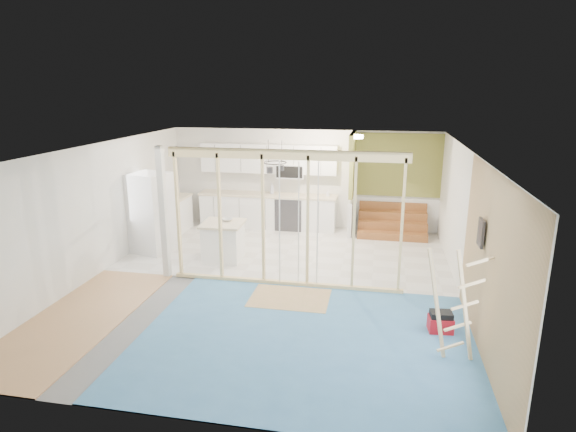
% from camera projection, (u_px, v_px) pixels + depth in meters
% --- Properties ---
extents(room, '(7.01, 8.01, 2.61)m').
position_uv_depth(room, '(269.00, 219.00, 8.91)').
color(room, slate).
rests_on(room, ground).
extents(floor_overlays, '(7.00, 8.00, 0.03)m').
position_uv_depth(floor_overlays, '(274.00, 282.00, 9.29)').
color(floor_overlays, silver).
rests_on(floor_overlays, room).
extents(stud_frame, '(4.66, 0.14, 2.60)m').
position_uv_depth(stud_frame, '(258.00, 204.00, 8.87)').
color(stud_frame, beige).
rests_on(stud_frame, room).
extents(base_cabinets, '(4.45, 2.24, 0.93)m').
position_uv_depth(base_cabinets, '(239.00, 213.00, 12.60)').
color(base_cabinets, white).
rests_on(base_cabinets, room).
extents(upper_cabinets, '(3.60, 0.41, 0.85)m').
position_uv_depth(upper_cabinets, '(271.00, 160.00, 12.54)').
color(upper_cabinets, white).
rests_on(upper_cabinets, room).
extents(green_partition, '(2.25, 1.51, 2.60)m').
position_uv_depth(green_partition, '(381.00, 198.00, 12.10)').
color(green_partition, olive).
rests_on(green_partition, room).
extents(pot_rack, '(0.52, 0.52, 0.72)m').
position_uv_depth(pot_rack, '(275.00, 165.00, 10.57)').
color(pot_rack, black).
rests_on(pot_rack, room).
extents(sheathing_panel, '(0.02, 4.00, 2.60)m').
position_uv_depth(sheathing_panel, '(491.00, 271.00, 6.38)').
color(sheathing_panel, tan).
rests_on(sheathing_panel, room).
extents(electrical_panel, '(0.04, 0.30, 0.40)m').
position_uv_depth(electrical_panel, '(481.00, 233.00, 6.86)').
color(electrical_panel, '#38383D').
rests_on(electrical_panel, room).
extents(ceiling_light, '(0.32, 0.32, 0.08)m').
position_uv_depth(ceiling_light, '(356.00, 137.00, 11.17)').
color(ceiling_light, '#FFEABF').
rests_on(ceiling_light, room).
extents(fridge, '(0.95, 0.92, 1.82)m').
position_uv_depth(fridge, '(151.00, 213.00, 10.81)').
color(fridge, silver).
rests_on(fridge, room).
extents(island, '(0.91, 0.91, 0.85)m').
position_uv_depth(island, '(223.00, 242.00, 10.41)').
color(island, white).
rests_on(island, room).
extents(bowl, '(0.24, 0.24, 0.06)m').
position_uv_depth(bowl, '(227.00, 220.00, 10.41)').
color(bowl, beige).
rests_on(bowl, island).
extents(soap_bottle_a, '(0.13, 0.13, 0.28)m').
position_uv_depth(soap_bottle_a, '(272.00, 188.00, 12.67)').
color(soap_bottle_a, '#B3B6C7').
rests_on(soap_bottle_a, base_cabinets).
extents(soap_bottle_b, '(0.10, 0.10, 0.17)m').
position_uv_depth(soap_bottle_b, '(328.00, 193.00, 12.39)').
color(soap_bottle_b, white).
rests_on(soap_bottle_b, base_cabinets).
extents(toolbox, '(0.39, 0.30, 0.34)m').
position_uv_depth(toolbox, '(441.00, 322.00, 7.39)').
color(toolbox, '#AF101A').
rests_on(toolbox, room).
extents(ladder, '(0.86, 0.18, 1.64)m').
position_uv_depth(ladder, '(454.00, 306.00, 6.42)').
color(ladder, beige).
rests_on(ladder, room).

